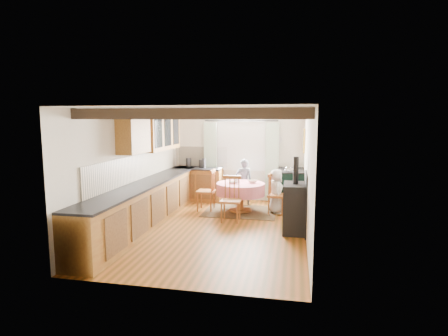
% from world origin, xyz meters
% --- Properties ---
extents(floor, '(3.60, 5.50, 0.00)m').
position_xyz_m(floor, '(0.00, 0.00, 0.00)').
color(floor, '#9E521D').
rests_on(floor, ground).
extents(ceiling, '(3.60, 5.50, 0.00)m').
position_xyz_m(ceiling, '(0.00, 0.00, 2.40)').
color(ceiling, white).
rests_on(ceiling, ground).
extents(wall_back, '(3.60, 0.00, 2.40)m').
position_xyz_m(wall_back, '(0.00, 2.75, 1.20)').
color(wall_back, silver).
rests_on(wall_back, ground).
extents(wall_front, '(3.60, 0.00, 2.40)m').
position_xyz_m(wall_front, '(0.00, -2.75, 1.20)').
color(wall_front, silver).
rests_on(wall_front, ground).
extents(wall_left, '(0.00, 5.50, 2.40)m').
position_xyz_m(wall_left, '(-1.80, 0.00, 1.20)').
color(wall_left, silver).
rests_on(wall_left, ground).
extents(wall_right, '(0.00, 5.50, 2.40)m').
position_xyz_m(wall_right, '(1.80, 0.00, 1.20)').
color(wall_right, silver).
rests_on(wall_right, ground).
extents(beam_a, '(3.60, 0.16, 0.16)m').
position_xyz_m(beam_a, '(0.00, -2.00, 2.31)').
color(beam_a, black).
rests_on(beam_a, ceiling).
extents(beam_b, '(3.60, 0.16, 0.16)m').
position_xyz_m(beam_b, '(0.00, -1.00, 2.31)').
color(beam_b, black).
rests_on(beam_b, ceiling).
extents(beam_c, '(3.60, 0.16, 0.16)m').
position_xyz_m(beam_c, '(0.00, 0.00, 2.31)').
color(beam_c, black).
rests_on(beam_c, ceiling).
extents(beam_d, '(3.60, 0.16, 0.16)m').
position_xyz_m(beam_d, '(0.00, 1.00, 2.31)').
color(beam_d, black).
rests_on(beam_d, ceiling).
extents(beam_e, '(3.60, 0.16, 0.16)m').
position_xyz_m(beam_e, '(0.00, 2.00, 2.31)').
color(beam_e, black).
rests_on(beam_e, ceiling).
extents(splash_left, '(0.02, 4.50, 0.55)m').
position_xyz_m(splash_left, '(-1.78, 0.30, 1.20)').
color(splash_left, beige).
rests_on(splash_left, wall_left).
extents(splash_back, '(1.40, 0.02, 0.55)m').
position_xyz_m(splash_back, '(-1.00, 2.73, 1.20)').
color(splash_back, beige).
rests_on(splash_back, wall_back).
extents(base_cabinet_left, '(0.60, 5.30, 0.88)m').
position_xyz_m(base_cabinet_left, '(-1.50, 0.00, 0.44)').
color(base_cabinet_left, olive).
rests_on(base_cabinet_left, floor).
extents(base_cabinet_back, '(1.30, 0.60, 0.88)m').
position_xyz_m(base_cabinet_back, '(-1.05, 2.45, 0.44)').
color(base_cabinet_back, olive).
rests_on(base_cabinet_back, floor).
extents(worktop_left, '(0.64, 5.30, 0.04)m').
position_xyz_m(worktop_left, '(-1.48, 0.00, 0.90)').
color(worktop_left, black).
rests_on(worktop_left, base_cabinet_left).
extents(worktop_back, '(1.30, 0.64, 0.04)m').
position_xyz_m(worktop_back, '(-1.05, 2.43, 0.90)').
color(worktop_back, black).
rests_on(worktop_back, base_cabinet_back).
extents(wall_cabinet_glass, '(0.34, 1.80, 0.90)m').
position_xyz_m(wall_cabinet_glass, '(-1.63, 1.20, 1.95)').
color(wall_cabinet_glass, olive).
rests_on(wall_cabinet_glass, wall_left).
extents(wall_cabinet_solid, '(0.34, 0.90, 0.70)m').
position_xyz_m(wall_cabinet_solid, '(-1.63, -0.30, 1.90)').
color(wall_cabinet_solid, olive).
rests_on(wall_cabinet_solid, wall_left).
extents(window_frame, '(1.34, 0.03, 1.54)m').
position_xyz_m(window_frame, '(0.10, 2.73, 1.60)').
color(window_frame, white).
rests_on(window_frame, wall_back).
extents(window_pane, '(1.20, 0.01, 1.40)m').
position_xyz_m(window_pane, '(0.10, 2.74, 1.60)').
color(window_pane, white).
rests_on(window_pane, wall_back).
extents(curtain_left, '(0.35, 0.10, 2.10)m').
position_xyz_m(curtain_left, '(-0.75, 2.65, 1.10)').
color(curtain_left, '#B8BCB5').
rests_on(curtain_left, wall_back).
extents(curtain_right, '(0.35, 0.10, 2.10)m').
position_xyz_m(curtain_right, '(0.95, 2.65, 1.10)').
color(curtain_right, '#B8BCB5').
rests_on(curtain_right, wall_back).
extents(curtain_rod, '(2.00, 0.03, 0.03)m').
position_xyz_m(curtain_rod, '(0.10, 2.65, 2.20)').
color(curtain_rod, black).
rests_on(curtain_rod, wall_back).
extents(wall_picture, '(0.04, 0.50, 0.60)m').
position_xyz_m(wall_picture, '(1.77, 2.30, 1.70)').
color(wall_picture, gold).
rests_on(wall_picture, wall_right).
extents(wall_plate, '(0.30, 0.02, 0.30)m').
position_xyz_m(wall_plate, '(1.05, 2.72, 1.70)').
color(wall_plate, silver).
rests_on(wall_plate, wall_back).
extents(rug, '(1.73, 1.34, 0.01)m').
position_xyz_m(rug, '(0.29, 1.42, 0.01)').
color(rug, black).
rests_on(rug, floor).
extents(dining_table, '(1.17, 1.17, 0.71)m').
position_xyz_m(dining_table, '(0.29, 1.42, 0.35)').
color(dining_table, tan).
rests_on(dining_table, floor).
extents(chair_near, '(0.43, 0.45, 1.00)m').
position_xyz_m(chair_near, '(0.20, 0.54, 0.50)').
color(chair_near, '#98551E').
rests_on(chair_near, floor).
extents(chair_left, '(0.46, 0.44, 1.02)m').
position_xyz_m(chair_left, '(-0.58, 1.41, 0.51)').
color(chair_left, '#98551E').
rests_on(chair_left, floor).
extents(chair_right, '(0.48, 0.47, 0.97)m').
position_xyz_m(chair_right, '(1.16, 1.40, 0.49)').
color(chair_right, '#98551E').
rests_on(chair_right, floor).
extents(aga_range, '(0.69, 1.06, 0.98)m').
position_xyz_m(aga_range, '(1.47, 2.21, 0.49)').
color(aga_range, black).
rests_on(aga_range, floor).
extents(cast_iron_stove, '(0.45, 0.75, 1.51)m').
position_xyz_m(cast_iron_stove, '(1.58, 0.08, 0.75)').
color(cast_iron_stove, black).
rests_on(cast_iron_stove, floor).
extents(child_far, '(0.49, 0.38, 1.21)m').
position_xyz_m(child_far, '(0.26, 2.20, 0.60)').
color(child_far, '#505765').
rests_on(child_far, floor).
extents(child_right, '(0.43, 0.57, 1.06)m').
position_xyz_m(child_right, '(1.14, 1.49, 0.53)').
color(child_right, silver).
rests_on(child_right, floor).
extents(bowl_a, '(0.23, 0.23, 0.05)m').
position_xyz_m(bowl_a, '(0.10, 1.37, 0.73)').
color(bowl_a, silver).
rests_on(bowl_a, dining_table).
extents(bowl_b, '(0.27, 0.27, 0.07)m').
position_xyz_m(bowl_b, '(0.56, 1.52, 0.74)').
color(bowl_b, silver).
rests_on(bowl_b, dining_table).
extents(cup, '(0.15, 0.15, 0.10)m').
position_xyz_m(cup, '(0.19, 1.40, 0.76)').
color(cup, silver).
rests_on(cup, dining_table).
extents(canister_tall, '(0.15, 0.15, 0.25)m').
position_xyz_m(canister_tall, '(-1.35, 2.52, 1.05)').
color(canister_tall, '#262628').
rests_on(canister_tall, worktop_back).
extents(canister_wide, '(0.20, 0.20, 0.22)m').
position_xyz_m(canister_wide, '(-0.93, 2.46, 1.03)').
color(canister_wide, '#262628').
rests_on(canister_wide, worktop_back).
extents(canister_slim, '(0.09, 0.09, 0.27)m').
position_xyz_m(canister_slim, '(-0.88, 2.39, 1.05)').
color(canister_slim, '#262628').
rests_on(canister_slim, worktop_back).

